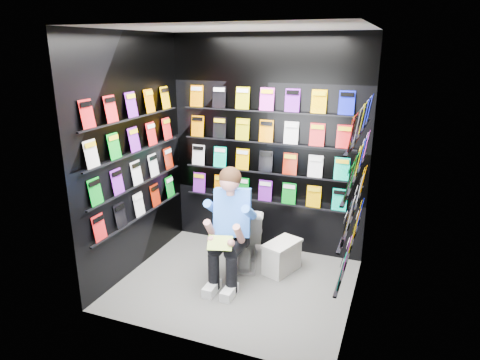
% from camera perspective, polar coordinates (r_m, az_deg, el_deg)
% --- Properties ---
extents(floor, '(2.40, 2.40, 0.00)m').
position_cam_1_polar(floor, '(4.73, -0.52, -13.65)').
color(floor, '#605F5D').
rests_on(floor, ground).
extents(ceiling, '(2.40, 2.40, 0.00)m').
position_cam_1_polar(ceiling, '(4.06, -0.62, 19.64)').
color(ceiling, white).
rests_on(ceiling, floor).
extents(wall_back, '(2.40, 0.04, 2.60)m').
position_cam_1_polar(wall_back, '(5.12, 3.60, 4.50)').
color(wall_back, black).
rests_on(wall_back, floor).
extents(wall_front, '(2.40, 0.04, 2.60)m').
position_cam_1_polar(wall_front, '(3.35, -6.94, -2.69)').
color(wall_front, black).
rests_on(wall_front, floor).
extents(wall_left, '(0.04, 2.00, 2.60)m').
position_cam_1_polar(wall_left, '(4.77, -14.09, 3.04)').
color(wall_left, black).
rests_on(wall_left, floor).
extents(wall_right, '(0.04, 2.00, 2.60)m').
position_cam_1_polar(wall_right, '(3.94, 15.84, -0.11)').
color(wall_right, black).
rests_on(wall_right, floor).
extents(comics_back, '(2.10, 0.06, 1.37)m').
position_cam_1_polar(comics_back, '(5.10, 3.50, 4.49)').
color(comics_back, red).
rests_on(comics_back, wall_back).
extents(comics_left, '(0.06, 1.70, 1.37)m').
position_cam_1_polar(comics_left, '(4.76, -13.79, 3.07)').
color(comics_left, red).
rests_on(comics_left, wall_left).
extents(comics_right, '(0.06, 1.70, 1.37)m').
position_cam_1_polar(comics_right, '(3.95, 15.42, 0.01)').
color(comics_right, red).
rests_on(comics_right, wall_right).
extents(toilet, '(0.61, 0.84, 0.73)m').
position_cam_1_polar(toilet, '(4.99, 0.76, -7.18)').
color(toilet, silver).
rests_on(toilet, floor).
extents(longbox, '(0.37, 0.49, 0.33)m').
position_cam_1_polar(longbox, '(4.92, 5.60, -10.30)').
color(longbox, silver).
rests_on(longbox, floor).
extents(longbox_lid, '(0.40, 0.52, 0.03)m').
position_cam_1_polar(longbox_lid, '(4.83, 5.66, -8.42)').
color(longbox_lid, silver).
rests_on(longbox_lid, longbox).
extents(reader, '(0.70, 0.86, 1.39)m').
position_cam_1_polar(reader, '(4.50, -0.92, -4.44)').
color(reader, '#3571F1').
rests_on(reader, toilet).
extents(held_comic, '(0.28, 0.21, 0.10)m').
position_cam_1_polar(held_comic, '(4.28, -2.68, -8.38)').
color(held_comic, green).
rests_on(held_comic, reader).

